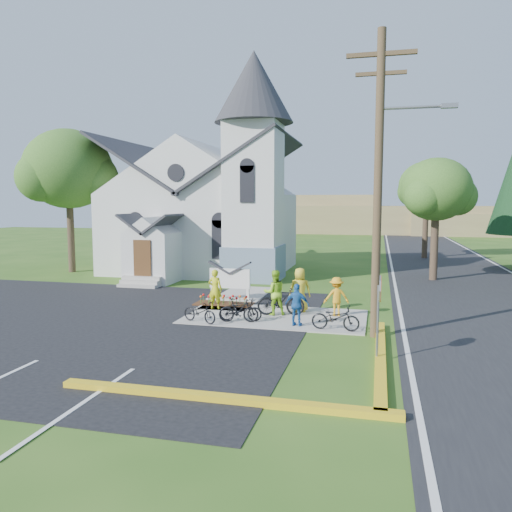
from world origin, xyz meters
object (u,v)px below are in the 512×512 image
(utility_pole, at_px, (380,175))
(bike_1, at_px, (239,310))
(bike_0, at_px, (200,312))
(bike_3, at_px, (281,301))
(church_sign, at_px, (230,279))
(cyclist_0, at_px, (215,289))
(bike_4, at_px, (335,318))
(bike_2, at_px, (241,310))
(cyclist_4, at_px, (300,290))
(stop_sign, at_px, (379,300))
(cyclist_3, at_px, (336,296))
(cyclist_1, at_px, (274,292))
(cyclist_2, at_px, (297,305))

(utility_pole, distance_m, bike_1, 7.04)
(bike_0, xyz_separation_m, bike_3, (2.71, 1.90, 0.16))
(bike_0, bearing_deg, church_sign, 23.93)
(cyclist_0, bearing_deg, bike_0, 99.61)
(bike_0, height_order, bike_1, bike_1)
(bike_3, relative_size, bike_4, 1.11)
(utility_pole, distance_m, bike_2, 7.07)
(utility_pole, xyz_separation_m, bike_0, (-6.40, 0.30, -4.95))
(bike_2, distance_m, bike_3, 1.83)
(utility_pole, xyz_separation_m, cyclist_4, (-3.07, 3.05, -4.45))
(stop_sign, relative_size, cyclist_4, 1.37)
(bike_0, bearing_deg, cyclist_0, 26.69)
(cyclist_0, bearing_deg, bike_3, 174.35)
(bike_0, relative_size, bike_1, 1.03)
(stop_sign, xyz_separation_m, cyclist_4, (-3.14, 5.75, -0.83))
(utility_pole, relative_size, cyclist_3, 6.51)
(cyclist_1, xyz_separation_m, bike_3, (0.27, -0.04, -0.33))
(bike_4, bearing_deg, cyclist_0, 70.46)
(cyclist_3, xyz_separation_m, bike_4, (0.16, -2.27, -0.33))
(church_sign, bearing_deg, cyclist_0, -91.35)
(bike_3, height_order, bike_4, bike_3)
(utility_pole, height_order, cyclist_2, utility_pole)
(bike_3, bearing_deg, utility_pole, -131.99)
(bike_2, bearing_deg, bike_3, -51.79)
(utility_pole, height_order, bike_3, utility_pole)
(bike_0, xyz_separation_m, bike_2, (1.41, 0.61, 0.02))
(cyclist_0, xyz_separation_m, bike_1, (1.60, -2.04, -0.39))
(stop_sign, bearing_deg, bike_1, 146.27)
(stop_sign, relative_size, bike_2, 1.54)
(cyclist_1, bearing_deg, bike_3, 148.09)
(church_sign, bearing_deg, cyclist_3, -22.30)
(cyclist_3, bearing_deg, bike_3, -4.94)
(bike_2, height_order, cyclist_4, cyclist_4)
(stop_sign, bearing_deg, cyclist_1, 129.26)
(church_sign, distance_m, cyclist_0, 1.97)
(stop_sign, xyz_separation_m, cyclist_0, (-6.68, 5.43, -0.90))
(cyclist_0, bearing_deg, cyclist_2, 156.37)
(cyclist_4, bearing_deg, cyclist_2, 85.25)
(church_sign, height_order, bike_0, church_sign)
(utility_pole, xyz_separation_m, bike_3, (-3.70, 2.20, -4.79))
(bike_0, xyz_separation_m, bike_1, (1.40, 0.39, 0.05))
(bike_0, height_order, cyclist_2, cyclist_2)
(cyclist_2, bearing_deg, cyclist_4, -76.76)
(cyclist_1, distance_m, cyclist_2, 1.96)
(cyclist_1, bearing_deg, utility_pole, 127.99)
(utility_pole, height_order, bike_4, utility_pole)
(church_sign, bearing_deg, cyclist_2, -46.96)
(utility_pole, height_order, bike_2, utility_pole)
(cyclist_0, xyz_separation_m, bike_4, (5.21, -2.36, -0.39))
(church_sign, relative_size, cyclist_1, 1.23)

